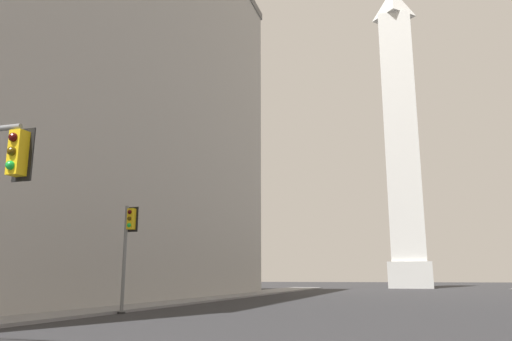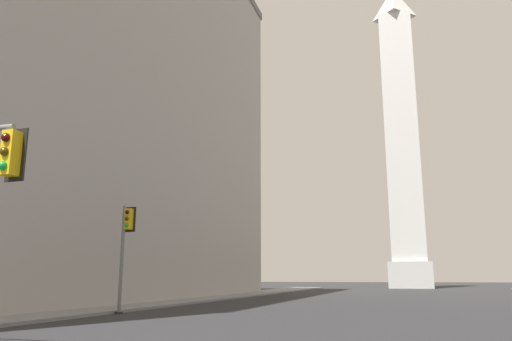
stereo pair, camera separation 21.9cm
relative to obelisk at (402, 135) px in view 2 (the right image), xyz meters
The scene contains 4 objects.
sidewalk_left 65.57m from the obelisk, 106.48° to the right, with size 5.00×107.53×0.15m, color gray.
building_left 67.71m from the obelisk, 118.14° to the right, with size 29.04×56.66×36.86m.
obelisk is the anchor object (origin of this frame).
traffic_light_mid_left 72.52m from the obelisk, 101.88° to the right, with size 0.78×0.50×5.51m.
Camera 2 is at (0.02, -0.64, 1.81)m, focal length 35.00 mm.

